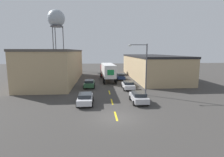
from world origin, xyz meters
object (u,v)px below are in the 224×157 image
street_lamp (144,66)px  parked_car_right_mid (128,85)px  semi_truck (107,70)px  water_tower (56,19)px  parked_car_right_far (120,76)px  parked_car_left_near (85,98)px  parked_car_left_far (89,83)px  parked_car_right_near (139,97)px

street_lamp → parked_car_right_mid: bearing=110.2°
semi_truck → water_tower: (-16.56, 23.72, 15.53)m
parked_car_right_far → water_tower: (-19.74, 23.08, 17.10)m
parked_car_left_near → parked_car_left_far: 10.60m
parked_car_right_near → parked_car_left_far: (-7.08, 10.45, 0.00)m
parked_car_right_near → water_tower: (-19.74, 42.36, 17.10)m
parked_car_right_near → parked_car_left_far: 12.62m
parked_car_right_far → parked_car_right_mid: bearing=-90.0°
parked_car_left_far → street_lamp: (8.71, -6.55, 3.88)m
water_tower → parked_car_left_far: bearing=-68.4°
semi_truck → parked_car_left_near: bearing=-104.8°
parked_car_right_near → parked_car_left_far: bearing=124.1°
parked_car_right_mid → water_tower: 42.91m
semi_truck → parked_car_right_far: size_ratio=2.97×
parked_car_right_far → street_lamp: 15.95m
parked_car_left_far → parked_car_left_near: bearing=-90.0°
semi_truck → water_tower: water_tower is taller
semi_truck → parked_car_right_near: (3.18, -18.65, -1.57)m
water_tower → parked_car_right_near: bearing=-65.0°
parked_car_right_mid → parked_car_left_far: 7.39m
water_tower → street_lamp: bearing=-60.9°
parked_car_right_far → water_tower: size_ratio=0.20×
semi_truck → water_tower: bearing=121.9°
semi_truck → parked_car_left_far: (-3.90, -8.20, -1.57)m
semi_truck → parked_car_right_far: (3.18, 0.64, -1.57)m
water_tower → street_lamp: (21.37, -38.46, -13.22)m
semi_truck → parked_car_left_near: 19.26m
parked_car_right_near → parked_car_right_far: (0.00, 19.29, 0.00)m
parked_car_right_far → street_lamp: size_ratio=0.53×
parked_car_left_near → water_tower: water_tower is taller
parked_car_right_mid → water_tower: size_ratio=0.20×
parked_car_right_far → parked_car_left_far: bearing=-128.7°
parked_car_left_near → street_lamp: bearing=24.9°
semi_truck → parked_car_right_mid: (3.18, -10.33, -1.57)m
parked_car_right_mid → parked_car_left_far: (-7.08, 2.13, 0.00)m
parked_car_left_near → street_lamp: street_lamp is taller
parked_car_right_near → parked_car_right_far: size_ratio=1.00×
semi_truck → parked_car_right_near: size_ratio=2.97×
parked_car_right_mid → parked_car_right_far: 10.97m
street_lamp → parked_car_left_far: bearing=143.1°
parked_car_right_far → parked_car_left_far: 11.32m
parked_car_left_near → parked_car_right_far: 20.69m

